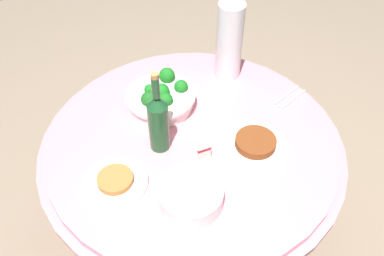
% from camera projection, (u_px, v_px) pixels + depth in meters
% --- Properties ---
extents(ground_plane, '(6.00, 6.00, 0.00)m').
position_uv_depth(ground_plane, '(192.00, 237.00, 2.07)').
color(ground_plane, gray).
extents(buffet_table, '(1.16, 1.16, 0.74)m').
position_uv_depth(buffet_table, '(192.00, 194.00, 1.81)').
color(buffet_table, maroon).
rests_on(buffet_table, ground_plane).
extents(broccoli_bowl, '(0.28, 0.28, 0.11)m').
position_uv_depth(broccoli_bowl, '(162.00, 97.00, 1.64)').
color(broccoli_bowl, white).
rests_on(broccoli_bowl, buffet_table).
extents(plate_stack, '(0.21, 0.21, 0.07)m').
position_uv_depth(plate_stack, '(191.00, 196.00, 1.32)').
color(plate_stack, white).
rests_on(plate_stack, buffet_table).
extents(wine_bottle, '(0.07, 0.07, 0.34)m').
position_uv_depth(wine_bottle, '(158.00, 121.00, 1.42)').
color(wine_bottle, '#1A4C27').
rests_on(wine_bottle, buffet_table).
extents(decorative_fruit_vase, '(0.11, 0.11, 0.34)m').
position_uv_depth(decorative_fruit_vase, '(229.00, 46.00, 1.71)').
color(decorative_fruit_vase, silver).
rests_on(decorative_fruit_vase, buffet_table).
extents(serving_tongs, '(0.17, 0.08, 0.01)m').
position_uv_depth(serving_tongs, '(289.00, 98.00, 1.70)').
color(serving_tongs, silver).
rests_on(serving_tongs, buffet_table).
extents(food_plate_peanuts, '(0.22, 0.22, 0.03)m').
position_uv_depth(food_plate_peanuts, '(116.00, 181.00, 1.39)').
color(food_plate_peanuts, white).
rests_on(food_plate_peanuts, buffet_table).
extents(food_plate_stir_fry, '(0.22, 0.22, 0.04)m').
position_uv_depth(food_plate_stir_fry, '(255.00, 144.00, 1.50)').
color(food_plate_stir_fry, white).
rests_on(food_plate_stir_fry, buffet_table).
extents(label_placard_front, '(0.05, 0.01, 0.05)m').
position_uv_depth(label_placard_front, '(204.00, 152.00, 1.45)').
color(label_placard_front, white).
rests_on(label_placard_front, buffet_table).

